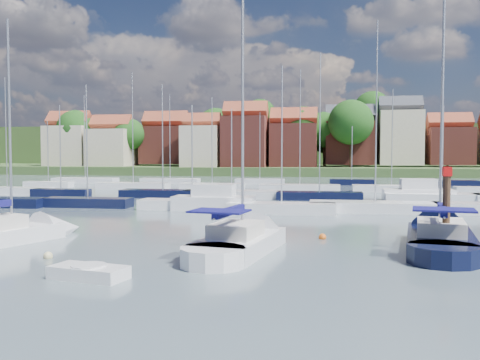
# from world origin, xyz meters

# --- Properties ---
(ground) EXTENTS (260.00, 260.00, 0.00)m
(ground) POSITION_xyz_m (0.00, 40.00, 0.00)
(ground) COLOR #4B5C66
(ground) RESTS_ON ground
(sailboat_left) EXTENTS (5.80, 9.95, 13.24)m
(sailboat_left) POSITION_xyz_m (-12.71, 2.70, 0.36)
(sailboat_left) COLOR white
(sailboat_left) RESTS_ON ground
(sailboat_centre) EXTENTS (4.77, 11.44, 15.11)m
(sailboat_centre) POSITION_xyz_m (0.25, 2.50, 0.36)
(sailboat_centre) COLOR white
(sailboat_centre) RESTS_ON ground
(sailboat_navy) EXTENTS (5.02, 12.46, 16.75)m
(sailboat_navy) POSITION_xyz_m (10.29, 5.31, 0.35)
(sailboat_navy) COLOR black
(sailboat_navy) RESTS_ON ground
(tender) EXTENTS (3.25, 2.01, 0.65)m
(tender) POSITION_xyz_m (-4.90, -5.21, 0.25)
(tender) COLOR white
(tender) RESTS_ON ground
(timber_piling) EXTENTS (0.40, 0.40, 6.51)m
(timber_piling) POSITION_xyz_m (10.03, 2.33, 1.19)
(timber_piling) COLOR #4C331E
(timber_piling) RESTS_ON ground
(buoy_c) EXTENTS (0.44, 0.44, 0.44)m
(buoy_c) POSITION_xyz_m (-8.57, -1.73, 0.00)
(buoy_c) COLOR beige
(buoy_c) RESTS_ON ground
(buoy_d) EXTENTS (0.53, 0.53, 0.53)m
(buoy_d) POSITION_xyz_m (-1.33, -1.68, 0.00)
(buoy_d) COLOR beige
(buoy_d) RESTS_ON ground
(buoy_e) EXTENTS (0.43, 0.43, 0.43)m
(buoy_e) POSITION_xyz_m (4.06, 6.06, 0.00)
(buoy_e) COLOR #D85914
(buoy_e) RESTS_ON ground
(buoy_f) EXTENTS (0.41, 0.41, 0.41)m
(buoy_f) POSITION_xyz_m (8.38, -0.63, 0.00)
(buoy_f) COLOR beige
(buoy_f) RESTS_ON ground
(marina_field) EXTENTS (79.62, 41.41, 15.93)m
(marina_field) POSITION_xyz_m (1.91, 35.15, 0.43)
(marina_field) COLOR white
(marina_field) RESTS_ON ground
(far_shore_town) EXTENTS (212.46, 90.00, 22.27)m
(far_shore_town) POSITION_xyz_m (2.23, 132.67, 4.61)
(far_shore_town) COLOR #3C552A
(far_shore_town) RESTS_ON ground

